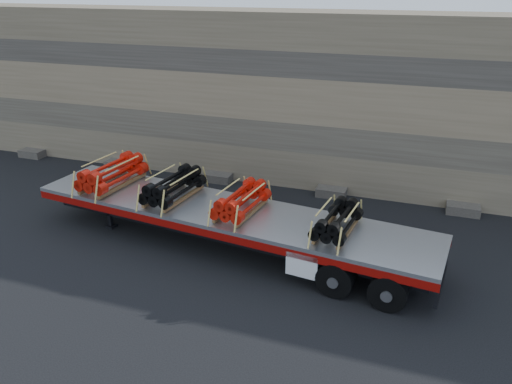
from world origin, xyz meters
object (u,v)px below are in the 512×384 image
bundle_midrear (241,201)px  bundle_rear (337,221)px  trailer (226,228)px  bundle_midfront (173,187)px  bundle_front (112,174)px

bundle_midrear → bundle_rear: 3.11m
trailer → bundle_rear: 3.83m
bundle_midrear → bundle_midfront: bearing=180.0°
bundle_front → bundle_midfront: (2.57, -0.30, -0.03)m
bundle_midrear → bundle_rear: size_ratio=1.07×
bundle_midfront → bundle_rear: bearing=-0.0°
trailer → bundle_midrear: bundle_midrear is taller
bundle_midfront → bundle_midrear: bearing=0.0°
trailer → bundle_rear: bundle_rear is taller
bundle_midfront → bundle_front: bearing=180.0°
bundle_front → bundle_midrear: bundle_front is taller
bundle_rear → trailer: bearing=180.0°
bundle_front → bundle_rear: bearing=-0.0°
bundle_front → trailer: bearing=-0.0°
bundle_midfront → bundle_rear: 5.66m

